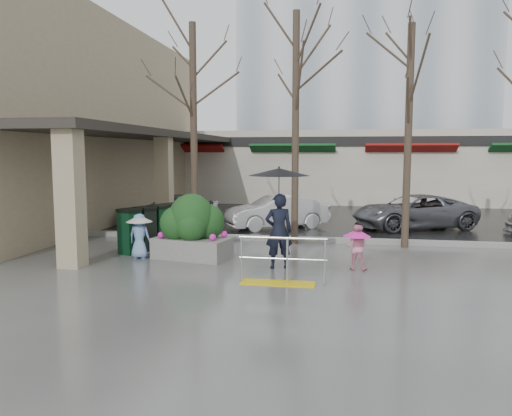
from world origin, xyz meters
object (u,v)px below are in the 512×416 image
(child_pink, at_px, (357,244))
(news_boxes, at_px, (152,227))
(tree_midwest, at_px, (296,71))
(child_blue, at_px, (140,232))
(tree_mideast, at_px, (410,81))
(car_b, at_px, (277,212))
(planter, at_px, (192,228))
(car_a, at_px, (171,209))
(tree_west, at_px, (193,79))
(car_c, at_px, (413,212))
(handrail, at_px, (281,267))
(woman, at_px, (279,206))

(child_pink, bearing_deg, news_boxes, -4.42)
(tree_midwest, bearing_deg, child_blue, -143.59)
(tree_mideast, bearing_deg, car_b, 144.53)
(planter, bearing_deg, car_a, 114.38)
(tree_west, xyz_separation_m, car_a, (-1.98, 3.32, -4.45))
(tree_west, height_order, car_c, tree_west)
(handrail, height_order, news_boxes, news_boxes)
(news_boxes, bearing_deg, tree_west, 84.14)
(news_boxes, relative_size, car_b, 0.60)
(child_pink, xyz_separation_m, planter, (-4.29, 0.56, 0.19))
(car_b, distance_m, car_c, 5.08)
(handrail, bearing_deg, tree_midwest, 91.91)
(woman, relative_size, child_pink, 2.26)
(news_boxes, bearing_deg, tree_mideast, 34.68)
(news_boxes, bearing_deg, planter, -12.09)
(child_blue, bearing_deg, car_c, -135.88)
(child_blue, distance_m, planter, 1.41)
(car_a, bearing_deg, tree_mideast, 43.33)
(tree_midwest, relative_size, car_a, 1.89)
(handrail, relative_size, planter, 0.88)
(woman, distance_m, car_a, 8.45)
(news_boxes, distance_m, car_c, 9.74)
(car_c, bearing_deg, child_pink, -39.43)
(child_blue, relative_size, planter, 0.56)
(tree_west, bearing_deg, tree_midwest, 0.00)
(handrail, height_order, tree_west, tree_west)
(car_c, bearing_deg, child_blue, -71.34)
(tree_west, distance_m, car_b, 5.84)
(news_boxes, distance_m, car_a, 4.98)
(tree_midwest, relative_size, child_blue, 5.79)
(tree_mideast, xyz_separation_m, news_boxes, (-7.34, -1.52, -4.22))
(woman, xyz_separation_m, child_blue, (-3.80, 0.50, -0.81))
(car_b, bearing_deg, news_boxes, -64.43)
(handrail, distance_m, car_b, 7.91)
(woman, bearing_deg, tree_midwest, -107.65)
(woman, bearing_deg, news_boxes, -41.18)
(car_c, bearing_deg, handrail, -45.87)
(child_pink, bearing_deg, planter, 3.89)
(child_blue, height_order, news_boxes, news_boxes)
(handrail, xyz_separation_m, child_blue, (-4.03, 1.95, 0.34))
(handrail, xyz_separation_m, tree_midwest, (-0.16, 4.80, 4.86))
(tree_midwest, bearing_deg, planter, -133.56)
(tree_midwest, height_order, child_blue, tree_midwest)
(tree_mideast, height_order, car_c, tree_mideast)
(tree_west, xyz_separation_m, tree_midwest, (3.20, 0.00, 0.15))
(woman, relative_size, planter, 1.15)
(handrail, relative_size, car_a, 0.51)
(tree_mideast, relative_size, car_a, 1.76)
(tree_mideast, distance_m, woman, 5.80)
(car_a, height_order, car_c, same)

